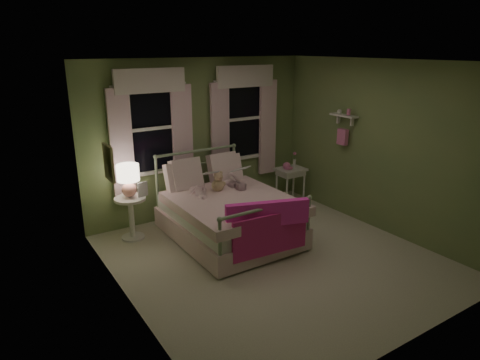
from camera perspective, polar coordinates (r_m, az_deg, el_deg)
room_shell at (r=5.48m, az=4.87°, el=1.78°), size 4.20×4.20×4.20m
bed at (r=6.40m, az=-1.70°, el=-4.47°), size 1.58×2.04×1.18m
pink_throw at (r=5.53m, az=3.84°, el=-5.65°), size 1.10×0.45×0.71m
child_left at (r=6.42m, az=-5.84°, el=1.15°), size 0.34×0.26×0.82m
child_right at (r=6.69m, az=-1.57°, el=1.71°), size 0.39×0.32×0.77m
book_left at (r=6.22m, az=-4.78°, el=0.46°), size 0.22×0.16×0.26m
book_right at (r=6.50m, az=-0.42°, el=0.89°), size 0.22×0.17×0.26m
teddy_bear at (r=6.47m, az=-2.94°, el=-0.38°), size 0.24×0.20×0.32m
nightstand_left at (r=6.55m, az=-14.32°, el=-4.17°), size 0.46×0.46×0.65m
table_lamp at (r=6.38m, az=-14.68°, el=0.31°), size 0.32×0.32×0.49m
book_nightstand at (r=6.43m, az=-13.40°, el=-2.25°), size 0.20×0.25×0.02m
nightstand_right at (r=7.83m, az=6.78°, el=0.86°), size 0.50×0.40×0.64m
pink_toy at (r=7.72m, az=6.27°, el=1.86°), size 0.14×0.18×0.14m
bud_vase at (r=7.88m, az=7.28°, el=2.75°), size 0.06×0.06×0.28m
window_left at (r=6.74m, az=-11.67°, el=7.27°), size 1.34×0.13×1.96m
window_right at (r=7.51m, az=0.59°, el=8.66°), size 1.34×0.13×1.96m
wall_shelf at (r=7.19m, az=13.60°, el=6.97°), size 0.15×0.50×0.60m
framed_picture at (r=5.10m, az=-17.08°, el=2.18°), size 0.03×0.32×0.42m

